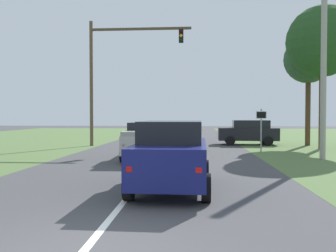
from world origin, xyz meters
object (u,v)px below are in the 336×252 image
(pickup_truck_lead, at_px, (148,140))
(oak_tree_right, at_px, (323,42))
(red_suv_near, at_px, (172,154))
(utility_pole_right, at_px, (324,64))
(traffic_light, at_px, (115,65))
(crossing_suv_far, at_px, (248,132))
(keep_moving_sign, at_px, (261,125))
(extra_tree_1, at_px, (308,60))

(pickup_truck_lead, xyz_separation_m, oak_tree_right, (10.50, 6.07, 5.95))
(red_suv_near, bearing_deg, utility_pole_right, 48.53)
(traffic_light, relative_size, crossing_suv_far, 2.02)
(crossing_suv_far, bearing_deg, oak_tree_right, -37.85)
(traffic_light, bearing_deg, utility_pole_right, -30.08)
(keep_moving_sign, xyz_separation_m, utility_pole_right, (2.52, -2.66, 3.06))
(crossing_suv_far, xyz_separation_m, utility_pole_right, (2.33, -8.75, 3.74))
(extra_tree_1, bearing_deg, oak_tree_right, -90.34)
(oak_tree_right, xyz_separation_m, crossing_suv_far, (-4.17, 3.24, -5.95))
(keep_moving_sign, relative_size, crossing_suv_far, 0.58)
(pickup_truck_lead, bearing_deg, extra_tree_1, 40.39)
(utility_pole_right, bearing_deg, pickup_truck_lead, -176.28)
(red_suv_near, xyz_separation_m, utility_pole_right, (7.02, 7.94, 3.65))
(pickup_truck_lead, distance_m, crossing_suv_far, 11.26)
(pickup_truck_lead, xyz_separation_m, traffic_light, (-3.32, 7.50, 4.80))
(red_suv_near, bearing_deg, pickup_truck_lead, 102.52)
(traffic_light, distance_m, extra_tree_1, 13.92)
(traffic_light, bearing_deg, oak_tree_right, -5.90)
(oak_tree_right, bearing_deg, keep_moving_sign, -146.87)
(red_suv_near, distance_m, keep_moving_sign, 11.53)
(utility_pole_right, bearing_deg, extra_tree_1, 77.50)
(crossing_suv_far, distance_m, extra_tree_1, 6.72)
(red_suv_near, relative_size, crossing_suv_far, 1.02)
(traffic_light, xyz_separation_m, utility_pole_right, (11.98, -6.94, -1.06))
(red_suv_near, relative_size, extra_tree_1, 0.56)
(red_suv_near, distance_m, utility_pole_right, 11.21)
(utility_pole_right, bearing_deg, red_suv_near, -131.47)
(keep_moving_sign, bearing_deg, utility_pole_right, -46.58)
(utility_pole_right, height_order, extra_tree_1, utility_pole_right)
(pickup_truck_lead, xyz_separation_m, keep_moving_sign, (6.14, 3.23, 0.68))
(red_suv_near, bearing_deg, traffic_light, 108.45)
(oak_tree_right, relative_size, utility_pole_right, 0.98)
(keep_moving_sign, bearing_deg, extra_tree_1, 52.56)
(oak_tree_right, bearing_deg, pickup_truck_lead, -149.95)
(utility_pole_right, bearing_deg, oak_tree_right, 71.52)
(red_suv_near, xyz_separation_m, traffic_light, (-4.96, 14.88, 4.72))
(red_suv_near, relative_size, oak_tree_right, 0.48)
(oak_tree_right, distance_m, crossing_suv_far, 7.96)
(red_suv_near, bearing_deg, crossing_suv_far, 74.31)
(extra_tree_1, bearing_deg, pickup_truck_lead, -139.61)
(red_suv_near, relative_size, traffic_light, 0.50)
(red_suv_near, distance_m, crossing_suv_far, 17.34)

